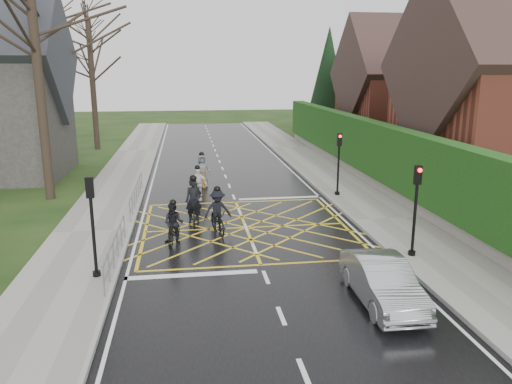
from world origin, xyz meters
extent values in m
plane|color=black|center=(0.00, 0.00, 0.00)|extent=(120.00, 120.00, 0.00)
cube|color=black|center=(0.00, 0.00, 0.01)|extent=(9.00, 80.00, 0.01)
cube|color=gray|center=(6.00, 0.00, 0.07)|extent=(3.00, 80.00, 0.15)
cube|color=gray|center=(-6.00, 0.00, 0.07)|extent=(3.00, 80.00, 0.15)
cube|color=slate|center=(7.75, 6.00, 0.35)|extent=(0.50, 38.00, 0.70)
cube|color=#103D12|center=(7.75, 6.00, 2.10)|extent=(0.90, 38.00, 2.80)
cube|color=brown|center=(14.75, 18.00, 3.00)|extent=(9.00, 8.00, 6.00)
cube|color=#352320|center=(14.75, 18.00, 5.90)|extent=(9.80, 8.80, 8.80)
cube|color=brown|center=(17.45, 18.00, 8.50)|extent=(0.70, 0.70, 1.60)
cylinder|color=black|center=(10.75, 26.00, 0.60)|extent=(0.50, 0.50, 1.20)
cone|color=black|center=(10.75, 26.00, 5.00)|extent=(4.60, 4.60, 10.00)
cylinder|color=black|center=(-9.00, 6.00, 5.50)|extent=(0.44, 0.44, 11.00)
cylinder|color=black|center=(-10.00, 14.00, 6.00)|extent=(0.44, 0.44, 12.00)
cylinder|color=black|center=(-9.30, 22.00, 5.00)|extent=(0.44, 0.44, 10.00)
cylinder|color=slate|center=(-4.65, -3.50, 1.00)|extent=(0.05, 5.00, 0.05)
cylinder|color=slate|center=(-4.65, -3.50, 0.55)|extent=(0.04, 5.00, 0.04)
cylinder|color=slate|center=(-4.65, -6.00, 0.50)|extent=(0.04, 0.04, 1.00)
cylinder|color=slate|center=(-4.65, -1.00, 0.50)|extent=(0.04, 0.04, 1.00)
cylinder|color=slate|center=(-4.65, 4.00, 1.00)|extent=(0.05, 6.00, 0.05)
cylinder|color=slate|center=(-4.65, 4.00, 0.55)|extent=(0.04, 6.00, 0.04)
cylinder|color=slate|center=(-4.65, 1.00, 0.50)|extent=(0.04, 0.04, 1.00)
cylinder|color=slate|center=(-4.65, 7.00, 0.50)|extent=(0.04, 0.04, 1.00)
cylinder|color=black|center=(5.10, 4.20, 1.50)|extent=(0.10, 0.10, 3.00)
cylinder|color=black|center=(5.10, 4.20, 0.15)|extent=(0.24, 0.24, 0.30)
cube|color=black|center=(5.10, 4.20, 2.90)|extent=(0.22, 0.16, 0.62)
sphere|color=#FF0C0C|center=(5.10, 4.08, 3.08)|extent=(0.14, 0.14, 0.14)
cylinder|color=black|center=(5.10, -4.20, 1.50)|extent=(0.10, 0.10, 3.00)
cylinder|color=black|center=(5.10, -4.20, 0.15)|extent=(0.24, 0.24, 0.30)
cube|color=black|center=(5.10, -4.20, 2.90)|extent=(0.22, 0.16, 0.62)
sphere|color=#FF0C0C|center=(5.10, -4.32, 3.08)|extent=(0.14, 0.14, 0.14)
cylinder|color=black|center=(-5.10, -4.50, 1.50)|extent=(0.10, 0.10, 3.00)
cylinder|color=black|center=(-5.10, -4.50, 0.15)|extent=(0.24, 0.24, 0.30)
cube|color=black|center=(-5.10, -4.50, 2.90)|extent=(0.22, 0.16, 0.62)
sphere|color=#FF0C0C|center=(-5.10, -4.38, 3.08)|extent=(0.14, 0.14, 0.14)
imported|color=black|center=(-2.05, 0.99, 0.55)|extent=(0.75, 2.09, 1.09)
imported|color=black|center=(-2.05, 1.09, 0.93)|extent=(0.68, 0.45, 1.85)
sphere|color=black|center=(-2.05, 1.09, 1.87)|extent=(0.29, 0.29, 0.29)
imported|color=black|center=(-2.83, -1.54, 0.50)|extent=(0.82, 1.72, 1.00)
imported|color=black|center=(-2.83, -1.44, 0.76)|extent=(0.85, 0.73, 1.53)
sphere|color=black|center=(-2.83, -1.44, 1.55)|extent=(0.24, 0.24, 0.24)
imported|color=black|center=(-1.15, -0.38, 0.50)|extent=(1.01, 1.98, 0.99)
imported|color=black|center=(-1.15, -0.28, 0.84)|extent=(1.19, 0.82, 1.69)
sphere|color=black|center=(-1.15, -0.28, 1.71)|extent=(0.26, 0.26, 0.26)
imported|color=black|center=(-1.78, 4.56, 0.53)|extent=(0.88, 1.82, 1.05)
imported|color=silver|center=(-1.78, 4.66, 0.80)|extent=(1.01, 0.60, 1.61)
sphere|color=black|center=(-1.78, 4.66, 1.63)|extent=(0.25, 0.25, 0.25)
imported|color=orange|center=(-1.47, 7.64, 0.51)|extent=(0.96, 2.03, 1.02)
imported|color=#4E5155|center=(-1.47, 7.74, 0.87)|extent=(0.92, 0.67, 1.74)
sphere|color=black|center=(-1.47, 7.74, 1.76)|extent=(0.27, 0.27, 0.27)
imported|color=#AEAFB5|center=(2.86, -7.12, 0.62)|extent=(1.37, 3.80, 1.25)
camera|label=1|loc=(-2.31, -19.07, 6.22)|focal=35.00mm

